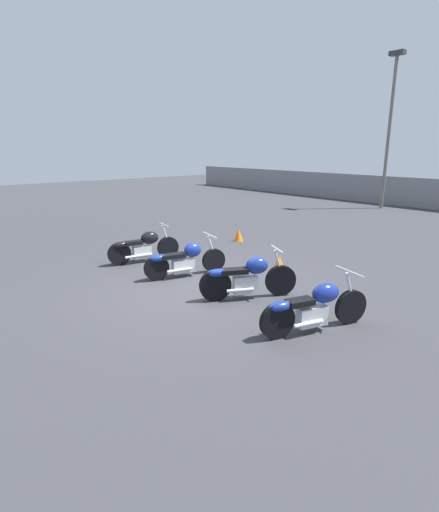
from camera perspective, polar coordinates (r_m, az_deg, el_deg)
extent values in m
plane|color=#38383D|center=(8.77, -2.58, -4.67)|extent=(60.00, 60.00, 0.00)
cylinder|color=slate|center=(21.89, 23.01, 15.59)|extent=(0.16, 0.16, 7.11)
cube|color=#333333|center=(22.28, 24.08, 24.98)|extent=(0.70, 0.35, 0.20)
cylinder|color=black|center=(11.16, -7.37, 1.21)|extent=(0.20, 0.61, 0.61)
cylinder|color=black|center=(10.72, -14.11, 0.29)|extent=(0.20, 0.61, 0.61)
cube|color=silver|center=(10.91, -11.00, 0.56)|extent=(0.28, 0.52, 0.33)
ellipsoid|color=black|center=(10.90, -9.94, 2.59)|extent=(0.37, 0.53, 0.34)
cube|color=black|center=(10.77, -12.24, 1.85)|extent=(0.32, 0.51, 0.10)
ellipsoid|color=black|center=(10.67, -13.94, 1.58)|extent=(0.27, 0.47, 0.16)
cylinder|color=silver|center=(10.98, -7.96, 4.45)|extent=(0.62, 0.14, 0.04)
cylinder|color=silver|center=(11.07, -7.66, 2.82)|extent=(0.09, 0.25, 0.64)
cylinder|color=silver|center=(10.77, -11.45, 0.01)|extent=(0.19, 0.74, 0.07)
cylinder|color=black|center=(9.83, -0.83, -0.63)|extent=(0.23, 0.60, 0.59)
cylinder|color=black|center=(9.32, -8.98, -1.72)|extent=(0.23, 0.60, 0.59)
cube|color=silver|center=(9.53, -5.20, -1.39)|extent=(0.32, 0.56, 0.32)
ellipsoid|color=navy|center=(9.53, -3.86, 0.87)|extent=(0.39, 0.48, 0.35)
cube|color=black|center=(9.38, -6.65, 0.01)|extent=(0.37, 0.62, 0.10)
ellipsoid|color=navy|center=(9.27, -8.74, -0.29)|extent=(0.30, 0.47, 0.16)
cylinder|color=silver|center=(9.63, -1.38, 2.99)|extent=(0.71, 0.20, 0.04)
cylinder|color=silver|center=(9.73, -1.10, 1.16)|extent=(0.11, 0.25, 0.63)
cylinder|color=silver|center=(9.39, -5.75, -2.04)|extent=(0.21, 0.60, 0.07)
cylinder|color=black|center=(8.36, 8.72, -3.48)|extent=(0.38, 0.62, 0.65)
cylinder|color=black|center=(7.98, -0.60, -4.23)|extent=(0.38, 0.62, 0.65)
cube|color=silver|center=(8.13, 3.70, -4.11)|extent=(0.40, 0.53, 0.36)
ellipsoid|color=navy|center=(8.08, 5.35, -1.36)|extent=(0.48, 0.55, 0.35)
cube|color=black|center=(7.98, 2.11, -2.18)|extent=(0.46, 0.59, 0.10)
ellipsoid|color=navy|center=(7.90, -0.25, -2.43)|extent=(0.38, 0.48, 0.16)
cylinder|color=silver|center=(8.14, 8.25, 0.97)|extent=(0.60, 0.33, 0.04)
cylinder|color=silver|center=(8.24, 8.49, -1.29)|extent=(0.16, 0.25, 0.66)
cylinder|color=silver|center=(8.01, 2.98, -4.91)|extent=(0.31, 0.52, 0.07)
cylinder|color=black|center=(7.36, 18.23, -6.91)|extent=(0.27, 0.62, 0.61)
cylinder|color=black|center=(6.53, 8.26, -9.15)|extent=(0.27, 0.62, 0.61)
cube|color=silver|center=(6.89, 13.04, -8.34)|extent=(0.34, 0.57, 0.34)
ellipsoid|color=navy|center=(6.89, 14.92, -5.12)|extent=(0.42, 0.57, 0.34)
cube|color=black|center=(6.64, 11.42, -6.47)|extent=(0.36, 0.51, 0.10)
ellipsoid|color=navy|center=(6.45, 8.73, -7.09)|extent=(0.32, 0.48, 0.16)
cylinder|color=silver|center=(7.08, 18.05, -2.12)|extent=(0.67, 0.23, 0.04)
cylinder|color=silver|center=(7.21, 18.14, -4.56)|extent=(0.12, 0.25, 0.64)
cylinder|color=silver|center=(6.74, 12.58, -9.41)|extent=(0.22, 0.55, 0.07)
cone|color=orange|center=(10.17, 8.50, -0.92)|extent=(0.31, 0.31, 0.36)
cone|color=orange|center=(13.16, 2.74, 3.05)|extent=(0.30, 0.30, 0.42)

